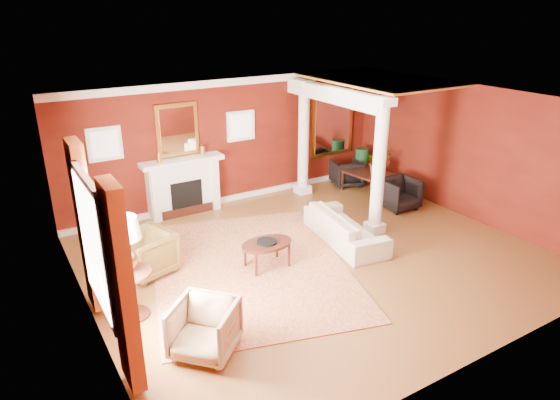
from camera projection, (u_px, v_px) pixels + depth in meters
ground at (316, 257)px, 9.38m from camera, size 8.00×8.00×0.00m
room_shell at (319, 154)px, 8.64m from camera, size 8.04×7.04×2.92m
fireplace at (184, 186)px, 11.15m from camera, size 1.85×0.42×1.29m
overmantel_mirror at (177, 130)px, 10.80m from camera, size 0.95×0.07×1.15m
flank_window_left at (104, 144)px, 10.10m from camera, size 0.70×0.07×0.70m
flank_window_right at (241, 126)px, 11.59m from camera, size 0.70×0.07×0.70m
left_window at (101, 253)px, 6.50m from camera, size 0.21×2.55×2.60m
column_front at (379, 167)px, 9.91m from camera, size 0.36×0.36×2.80m
column_back at (304, 138)px, 12.06m from camera, size 0.36×0.36×2.80m
header_beam at (333, 95)px, 10.75m from camera, size 0.30×3.20×0.32m
amber_ceiling at (379, 80)px, 11.09m from camera, size 2.30×3.40×0.04m
dining_mirror at (332, 123)px, 12.96m from camera, size 1.30×0.07×1.70m
chandelier at (377, 107)px, 11.39m from camera, size 0.60×0.62×0.75m
crown_trim at (230, 82)px, 11.09m from camera, size 8.00×0.08×0.16m
base_trim at (234, 198)px, 12.11m from camera, size 8.00×0.08×0.12m
rug at (250, 267)px, 9.01m from camera, size 4.45×5.22×0.02m
sofa at (345, 222)px, 9.87m from camera, size 0.92×2.18×0.83m
armchair_leopard at (146, 252)px, 8.66m from camera, size 1.00×1.04×0.87m
armchair_stripe at (204, 326)px, 6.69m from camera, size 1.10×1.11×0.83m
coffee_table at (267, 245)px, 8.89m from camera, size 0.96×0.96×0.49m
coffee_book at (262, 237)px, 8.84m from camera, size 0.16×0.06×0.22m
side_table at (126, 250)px, 7.22m from camera, size 0.66×0.66×1.64m
dining_table at (374, 178)px, 12.31m from camera, size 0.75×1.62×0.87m
dining_chair_near at (400, 192)px, 11.49m from camera, size 0.79×0.75×0.79m
dining_chair_far at (346, 172)px, 12.98m from camera, size 0.87×0.84×0.73m
green_urn at (361, 169)px, 13.24m from camera, size 0.39×0.39×0.93m
potted_plant at (379, 152)px, 12.01m from camera, size 0.69×0.74×0.51m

